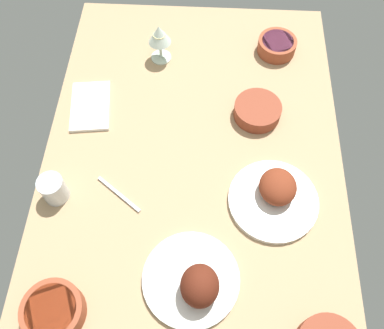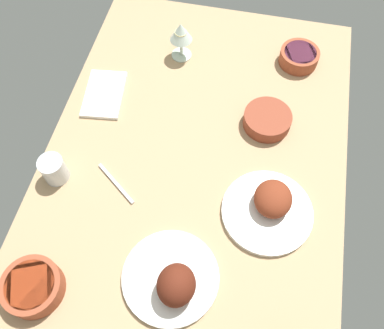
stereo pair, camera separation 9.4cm
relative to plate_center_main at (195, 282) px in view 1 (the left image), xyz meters
The scene contains 10 objects.
dining_table 34.95cm from the plate_center_main, behind, with size 140.00×90.00×4.00cm, color tan.
plate_center_main is the anchor object (origin of this frame).
plate_far_side 33.32cm from the plate_center_main, 140.46° to the left, with size 25.41×25.41×8.53cm.
bowl_onions 86.62cm from the plate_center_main, 163.63° to the left, with size 13.22×13.22×4.99cm.
bowl_sauce 35.08cm from the plate_center_main, 75.79° to the right, with size 15.04×15.04×5.61cm.
bowl_soup 57.40cm from the plate_center_main, 162.77° to the left, with size 14.86×14.86×4.55cm.
wine_glass 79.63cm from the plate_center_main, 168.62° to the right, with size 7.60×7.60×14.00cm.
water_tumbler 46.90cm from the plate_center_main, 119.92° to the right, with size 7.17×7.17×8.29cm, color silver.
folded_napkin 66.23cm from the plate_center_main, 146.45° to the right, with size 19.23×12.22×1.20cm, color white.
fork_loose 33.78cm from the plate_center_main, 136.75° to the right, with size 16.48×0.90×0.80cm, color silver.
Camera 1 is at (59.03, 3.11, 111.36)cm, focal length 38.57 mm.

